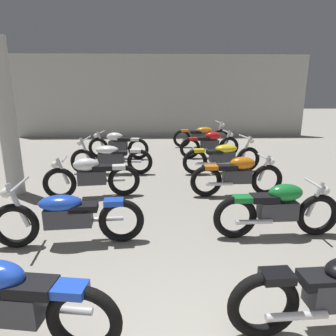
{
  "coord_description": "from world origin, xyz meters",
  "views": [
    {
      "loc": [
        -0.23,
        -1.32,
        2.25
      ],
      "look_at": [
        0.0,
        4.95,
        0.55
      ],
      "focal_mm": 32.3,
      "sensor_mm": 36.0,
      "label": 1
    }
  ],
  "objects_px": {
    "motorcycle_left_row_0": "(9,302)",
    "motorcycle_left_row_4": "(118,145)",
    "support_pillar": "(7,119)",
    "motorcycle_left_row_3": "(111,157)",
    "motorcycle_right_row_4": "(210,144)",
    "motorcycle_right_row_2": "(237,175)",
    "motorcycle_left_row_1": "(68,216)",
    "motorcycle_right_row_3": "(223,156)",
    "motorcycle_right_row_1": "(278,209)",
    "motorcycle_right_row_5": "(202,135)",
    "motorcycle_left_row_2": "(91,176)"
  },
  "relations": [
    {
      "from": "motorcycle_left_row_4",
      "to": "motorcycle_right_row_5",
      "type": "height_order",
      "value": "motorcycle_right_row_5"
    },
    {
      "from": "motorcycle_right_row_2",
      "to": "motorcycle_right_row_4",
      "type": "distance_m",
      "value": 3.56
    },
    {
      "from": "motorcycle_left_row_0",
      "to": "motorcycle_left_row_2",
      "type": "relative_size",
      "value": 1.0
    },
    {
      "from": "motorcycle_right_row_2",
      "to": "motorcycle_right_row_3",
      "type": "distance_m",
      "value": 1.79
    },
    {
      "from": "motorcycle_left_row_0",
      "to": "motorcycle_right_row_3",
      "type": "bearing_deg",
      "value": 61.26
    },
    {
      "from": "motorcycle_right_row_3",
      "to": "support_pillar",
      "type": "bearing_deg",
      "value": -163.12
    },
    {
      "from": "motorcycle_left_row_4",
      "to": "motorcycle_right_row_1",
      "type": "xyz_separation_m",
      "value": [
        3.08,
        -5.32,
        0.0
      ]
    },
    {
      "from": "motorcycle_left_row_1",
      "to": "motorcycle_right_row_5",
      "type": "height_order",
      "value": "same"
    },
    {
      "from": "motorcycle_left_row_3",
      "to": "motorcycle_right_row_1",
      "type": "distance_m",
      "value": 4.69
    },
    {
      "from": "motorcycle_left_row_1",
      "to": "motorcycle_left_row_4",
      "type": "bearing_deg",
      "value": 89.47
    },
    {
      "from": "motorcycle_left_row_1",
      "to": "motorcycle_right_row_1",
      "type": "xyz_separation_m",
      "value": [
        3.13,
        0.13,
        0.01
      ]
    },
    {
      "from": "motorcycle_right_row_4",
      "to": "motorcycle_right_row_3",
      "type": "bearing_deg",
      "value": -88.88
    },
    {
      "from": "motorcycle_right_row_2",
      "to": "motorcycle_right_row_5",
      "type": "relative_size",
      "value": 0.91
    },
    {
      "from": "motorcycle_left_row_2",
      "to": "motorcycle_right_row_3",
      "type": "relative_size",
      "value": 0.91
    },
    {
      "from": "motorcycle_left_row_1",
      "to": "motorcycle_left_row_4",
      "type": "distance_m",
      "value": 5.45
    },
    {
      "from": "motorcycle_left_row_2",
      "to": "motorcycle_right_row_2",
      "type": "bearing_deg",
      "value": -0.42
    },
    {
      "from": "motorcycle_left_row_3",
      "to": "motorcycle_right_row_4",
      "type": "bearing_deg",
      "value": 31.51
    },
    {
      "from": "motorcycle_left_row_0",
      "to": "motorcycle_left_row_2",
      "type": "height_order",
      "value": "same"
    },
    {
      "from": "motorcycle_right_row_5",
      "to": "motorcycle_right_row_4",
      "type": "bearing_deg",
      "value": -89.93
    },
    {
      "from": "motorcycle_right_row_2",
      "to": "motorcycle_left_row_1",
      "type": "bearing_deg",
      "value": -146.98
    },
    {
      "from": "support_pillar",
      "to": "motorcycle_left_row_1",
      "type": "height_order",
      "value": "support_pillar"
    },
    {
      "from": "motorcycle_left_row_4",
      "to": "motorcycle_right_row_4",
      "type": "distance_m",
      "value": 2.96
    },
    {
      "from": "motorcycle_left_row_4",
      "to": "motorcycle_right_row_4",
      "type": "relative_size",
      "value": 1.0
    },
    {
      "from": "motorcycle_left_row_3",
      "to": "motorcycle_right_row_5",
      "type": "relative_size",
      "value": 1.0
    },
    {
      "from": "motorcycle_left_row_0",
      "to": "motorcycle_left_row_4",
      "type": "relative_size",
      "value": 1.0
    },
    {
      "from": "motorcycle_right_row_3",
      "to": "motorcycle_right_row_4",
      "type": "relative_size",
      "value": 1.1
    },
    {
      "from": "support_pillar",
      "to": "motorcycle_left_row_4",
      "type": "distance_m",
      "value": 3.84
    },
    {
      "from": "motorcycle_right_row_2",
      "to": "support_pillar",
      "type": "bearing_deg",
      "value": 176.04
    },
    {
      "from": "motorcycle_right_row_1",
      "to": "motorcycle_right_row_4",
      "type": "distance_m",
      "value": 5.36
    },
    {
      "from": "motorcycle_left_row_4",
      "to": "motorcycle_right_row_5",
      "type": "relative_size",
      "value": 0.9
    },
    {
      "from": "motorcycle_left_row_0",
      "to": "motorcycle_right_row_3",
      "type": "height_order",
      "value": "motorcycle_right_row_3"
    },
    {
      "from": "motorcycle_left_row_3",
      "to": "motorcycle_right_row_5",
      "type": "xyz_separation_m",
      "value": [
        2.93,
        3.59,
        0.0
      ]
    },
    {
      "from": "motorcycle_left_row_0",
      "to": "motorcycle_left_row_4",
      "type": "height_order",
      "value": "same"
    },
    {
      "from": "motorcycle_left_row_1",
      "to": "motorcycle_left_row_4",
      "type": "xyz_separation_m",
      "value": [
        0.05,
        5.45,
        0.01
      ]
    },
    {
      "from": "motorcycle_left_row_0",
      "to": "motorcycle_right_row_4",
      "type": "distance_m",
      "value": 7.89
    },
    {
      "from": "motorcycle_left_row_1",
      "to": "motorcycle_right_row_3",
      "type": "bearing_deg",
      "value": 50.7
    },
    {
      "from": "motorcycle_right_row_1",
      "to": "motorcycle_right_row_5",
      "type": "relative_size",
      "value": 0.91
    },
    {
      "from": "motorcycle_right_row_1",
      "to": "motorcycle_right_row_5",
      "type": "distance_m",
      "value": 7.16
    },
    {
      "from": "support_pillar",
      "to": "motorcycle_right_row_4",
      "type": "bearing_deg",
      "value": 34.08
    },
    {
      "from": "motorcycle_right_row_2",
      "to": "motorcycle_left_row_0",
      "type": "bearing_deg",
      "value": -128.36
    },
    {
      "from": "motorcycle_right_row_1",
      "to": "motorcycle_right_row_2",
      "type": "relative_size",
      "value": 1.0
    },
    {
      "from": "motorcycle_right_row_4",
      "to": "motorcycle_right_row_5",
      "type": "bearing_deg",
      "value": 90.07
    },
    {
      "from": "motorcycle_left_row_1",
      "to": "motorcycle_right_row_1",
      "type": "bearing_deg",
      "value": 2.39
    },
    {
      "from": "support_pillar",
      "to": "motorcycle_left_row_3",
      "type": "xyz_separation_m",
      "value": [
        1.84,
        1.43,
        -1.15
      ]
    },
    {
      "from": "motorcycle_right_row_1",
      "to": "motorcycle_right_row_3",
      "type": "xyz_separation_m",
      "value": [
        -0.08,
        3.59,
        -0.01
      ]
    },
    {
      "from": "motorcycle_left_row_4",
      "to": "motorcycle_left_row_0",
      "type": "bearing_deg",
      "value": -90.32
    },
    {
      "from": "support_pillar",
      "to": "motorcycle_right_row_3",
      "type": "distance_m",
      "value": 5.15
    },
    {
      "from": "motorcycle_right_row_1",
      "to": "support_pillar",
      "type": "bearing_deg",
      "value": 156.45
    },
    {
      "from": "motorcycle_left_row_0",
      "to": "motorcycle_left_row_1",
      "type": "xyz_separation_m",
      "value": [
        -0.01,
        1.81,
        -0.01
      ]
    },
    {
      "from": "motorcycle_left_row_2",
      "to": "motorcycle_right_row_1",
      "type": "bearing_deg",
      "value": -29.79
    }
  ]
}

